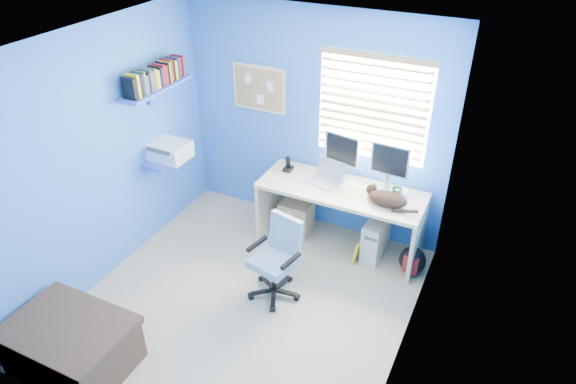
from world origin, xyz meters
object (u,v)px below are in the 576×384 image
at_px(laptop, 325,174).
at_px(cat, 388,199).
at_px(desk, 340,218).
at_px(office_chair, 277,268).
at_px(tower_pc, 376,238).

relative_size(laptop, cat, 0.83).
bearing_deg(laptop, cat, 1.91).
bearing_deg(desk, cat, -10.00).
height_order(laptop, office_chair, laptop).
bearing_deg(tower_pc, desk, -174.35).
distance_m(tower_pc, office_chair, 1.22).
relative_size(desk, office_chair, 2.13).
relative_size(cat, office_chair, 0.48).
bearing_deg(tower_pc, cat, -43.64).
relative_size(laptop, tower_pc, 0.73).
bearing_deg(desk, tower_pc, 2.16).
distance_m(desk, cat, 0.68).
height_order(tower_pc, office_chair, office_chair).
bearing_deg(office_chair, laptop, 85.70).
height_order(cat, tower_pc, cat).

